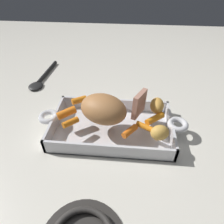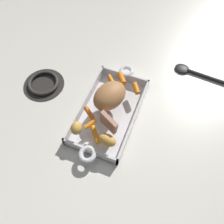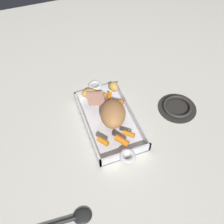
{
  "view_description": "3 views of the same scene",
  "coord_description": "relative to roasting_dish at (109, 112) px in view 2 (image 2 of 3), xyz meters",
  "views": [
    {
      "loc": [
        -0.04,
        0.43,
        0.44
      ],
      "look_at": [
        -0.0,
        0.01,
        0.08
      ],
      "focal_mm": 31.82,
      "sensor_mm": 36.0,
      "label": 1
    },
    {
      "loc": [
        -0.39,
        -0.16,
        0.73
      ],
      "look_at": [
        -0.02,
        -0.02,
        0.06
      ],
      "focal_mm": 35.0,
      "sensor_mm": 36.0,
      "label": 2
    },
    {
      "loc": [
        0.58,
        -0.21,
        0.86
      ],
      "look_at": [
        -0.01,
        0.01,
        0.06
      ],
      "focal_mm": 40.01,
      "sensor_mm": 36.0,
      "label": 3
    }
  ],
  "objects": [
    {
      "name": "ground_plane",
      "position": [
        0.0,
        0.0,
        -0.02
      ],
      "size": [
        2.17,
        2.17,
        0.0
      ],
      "primitive_type": "plane",
      "color": "silver"
    },
    {
      "name": "roasting_dish",
      "position": [
        0.0,
        0.0,
        0.0
      ],
      "size": [
        0.44,
        0.21,
        0.05
      ],
      "color": "silver",
      "rests_on": "ground_plane"
    },
    {
      "name": "pork_roast",
      "position": [
        0.02,
        0.01,
        0.07
      ],
      "size": [
        0.16,
        0.14,
        0.08
      ],
      "primitive_type": "ellipsoid",
      "rotation": [
        0.0,
        0.0,
        5.92
      ],
      "color": "#AB7141",
      "rests_on": "roasting_dish"
    },
    {
      "name": "roast_slice_thin",
      "position": [
        -0.08,
        -0.03,
        0.07
      ],
      "size": [
        0.05,
        0.08,
        0.08
      ],
      "primitive_type": "cube",
      "rotation": [
        -0.1,
        0.0,
        2.71
      ],
      "color": "tan",
      "rests_on": "roasting_dish"
    },
    {
      "name": "baby_carrot_southwest",
      "position": [
        0.13,
        0.0,
        0.05
      ],
      "size": [
        0.06,
        0.05,
        0.03
      ],
      "primitive_type": "cylinder",
      "rotation": [
        1.49,
        0.0,
        5.36
      ],
      "color": "orange",
      "rests_on": "roasting_dish"
    },
    {
      "name": "baby_carrot_northwest",
      "position": [
        0.11,
        -0.07,
        0.04
      ],
      "size": [
        0.05,
        0.04,
        0.02
      ],
      "primitive_type": "cylinder",
      "rotation": [
        1.62,
        0.0,
        5.32
      ],
      "color": "orange",
      "rests_on": "roasting_dish"
    },
    {
      "name": "baby_carrot_center_left",
      "position": [
        0.11,
        0.04,
        0.04
      ],
      "size": [
        0.05,
        0.05,
        0.02
      ],
      "primitive_type": "cylinder",
      "rotation": [
        1.64,
        0.0,
        5.51
      ],
      "color": "orange",
      "rests_on": "roasting_dish"
    },
    {
      "name": "baby_carrot_southeast",
      "position": [
        -0.09,
        0.03,
        0.04
      ],
      "size": [
        0.05,
        0.03,
        0.02
      ],
      "primitive_type": "cylinder",
      "rotation": [
        1.6,
        0.0,
        4.23
      ],
      "color": "orange",
      "rests_on": "roasting_dish"
    },
    {
      "name": "baby_carrot_short",
      "position": [
        -0.05,
        0.06,
        0.04
      ],
      "size": [
        0.05,
        0.05,
        0.02
      ],
      "primitive_type": "cylinder",
      "rotation": [
        1.51,
        0.0,
        2.49
      ],
      "color": "orange",
      "rests_on": "roasting_dish"
    },
    {
      "name": "baby_carrot_center_right",
      "position": [
        -0.12,
        0.0,
        0.04
      ],
      "size": [
        0.06,
        0.06,
        0.02
      ],
      "primitive_type": "cylinder",
      "rotation": [
        1.63,
        0.0,
        5.45
      ],
      "color": "orange",
      "rests_on": "roasting_dish"
    },
    {
      "name": "potato_corner",
      "position": [
        -0.13,
        0.07,
        0.05
      ],
      "size": [
        0.06,
        0.05,
        0.04
      ],
      "primitive_type": "ellipsoid",
      "rotation": [
        0.0,
        0.0,
        0.22
      ],
      "color": "gold",
      "rests_on": "roasting_dish"
    },
    {
      "name": "potato_golden_large",
      "position": [
        -0.13,
        -0.05,
        0.05
      ],
      "size": [
        0.05,
        0.06,
        0.04
      ],
      "primitive_type": "ellipsoid",
      "rotation": [
        0.0,
        0.0,
        1.48
      ],
      "color": "gold",
      "rests_on": "roasting_dish"
    },
    {
      "name": "stove_burner_rear",
      "position": [
        0.03,
        0.31,
        -0.01
      ],
      "size": [
        0.17,
        0.17,
        0.02
      ],
      "color": "#282623",
      "rests_on": "ground_plane"
    },
    {
      "name": "serving_spoon",
      "position": [
        0.32,
        -0.27,
        -0.01
      ],
      "size": [
        0.06,
        0.25,
        0.02
      ],
      "rotation": [
        0.0,
        0.0,
        1.5
      ],
      "color": "black",
      "rests_on": "ground_plane"
    }
  ]
}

